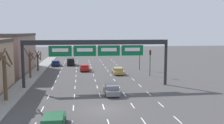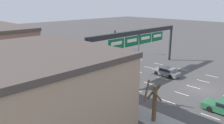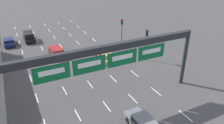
{
  "view_description": "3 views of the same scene",
  "coord_description": "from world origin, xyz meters",
  "px_view_note": "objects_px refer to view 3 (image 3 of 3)",
  "views": [
    {
      "loc": [
        -2.49,
        -25.77,
        8.34
      ],
      "look_at": [
        1.93,
        8.44,
        4.07
      ],
      "focal_mm": 40.0,
      "sensor_mm": 36.0,
      "label": 1
    },
    {
      "loc": [
        -28.25,
        -11.23,
        11.54
      ],
      "look_at": [
        -3.81,
        13.37,
        1.96
      ],
      "focal_mm": 35.0,
      "sensor_mm": 36.0,
      "label": 2
    },
    {
      "loc": [
        -8.01,
        -6.53,
        14.82
      ],
      "look_at": [
        3.13,
        16.04,
        2.51
      ],
      "focal_mm": 35.0,
      "sensor_mm": 36.0,
      "label": 3
    }
  ],
  "objects_px": {
    "suv_black": "(29,36)",
    "car_navy": "(9,42)",
    "car_grey": "(143,123)",
    "sign_gantry": "(105,57)",
    "car_gold": "(105,56)",
    "traffic_light_mid_block": "(122,27)",
    "car_red": "(57,51)",
    "traffic_light_near_gantry": "(147,39)"
  },
  "relations": [
    {
      "from": "suv_black",
      "to": "car_grey",
      "type": "height_order",
      "value": "suv_black"
    },
    {
      "from": "car_red",
      "to": "suv_black",
      "type": "bearing_deg",
      "value": 109.24
    },
    {
      "from": "car_gold",
      "to": "car_red",
      "type": "height_order",
      "value": "car_red"
    },
    {
      "from": "car_grey",
      "to": "suv_black",
      "type": "bearing_deg",
      "value": 102.05
    },
    {
      "from": "suv_black",
      "to": "car_grey",
      "type": "xyz_separation_m",
      "value": [
        6.34,
        -29.71,
        -0.23
      ]
    },
    {
      "from": "sign_gantry",
      "to": "car_grey",
      "type": "relative_size",
      "value": 5.03
    },
    {
      "from": "traffic_light_near_gantry",
      "to": "sign_gantry",
      "type": "bearing_deg",
      "value": -143.25
    },
    {
      "from": "traffic_light_near_gantry",
      "to": "traffic_light_mid_block",
      "type": "relative_size",
      "value": 1.03
    },
    {
      "from": "car_navy",
      "to": "car_grey",
      "type": "xyz_separation_m",
      "value": [
        9.92,
        -29.05,
        0.05
      ]
    },
    {
      "from": "sign_gantry",
      "to": "suv_black",
      "type": "relative_size",
      "value": 5.12
    },
    {
      "from": "car_navy",
      "to": "suv_black",
      "type": "bearing_deg",
      "value": 10.44
    },
    {
      "from": "sign_gantry",
      "to": "traffic_light_mid_block",
      "type": "xyz_separation_m",
      "value": [
        10.26,
        15.24,
        -2.5
      ]
    },
    {
      "from": "car_navy",
      "to": "car_red",
      "type": "bearing_deg",
      "value": -51.18
    },
    {
      "from": "sign_gantry",
      "to": "traffic_light_mid_block",
      "type": "height_order",
      "value": "sign_gantry"
    },
    {
      "from": "suv_black",
      "to": "traffic_light_mid_block",
      "type": "height_order",
      "value": "traffic_light_mid_block"
    },
    {
      "from": "car_navy",
      "to": "traffic_light_mid_block",
      "type": "distance_m",
      "value": 20.8
    },
    {
      "from": "traffic_light_mid_block",
      "to": "sign_gantry",
      "type": "bearing_deg",
      "value": -123.96
    },
    {
      "from": "suv_black",
      "to": "car_gold",
      "type": "relative_size",
      "value": 0.94
    },
    {
      "from": "car_navy",
      "to": "car_gold",
      "type": "distance_m",
      "value": 18.87
    },
    {
      "from": "suv_black",
      "to": "traffic_light_mid_block",
      "type": "distance_m",
      "value": 17.97
    },
    {
      "from": "car_navy",
      "to": "traffic_light_near_gantry",
      "type": "xyz_separation_m",
      "value": [
        18.8,
        -16.32,
        2.78
      ]
    },
    {
      "from": "suv_black",
      "to": "traffic_light_near_gantry",
      "type": "relative_size",
      "value": 0.87
    },
    {
      "from": "car_red",
      "to": "car_grey",
      "type": "xyz_separation_m",
      "value": [
        3.19,
        -20.68,
        0.02
      ]
    },
    {
      "from": "sign_gantry",
      "to": "car_red",
      "type": "distance_m",
      "value": 16.66
    },
    {
      "from": "car_navy",
      "to": "car_grey",
      "type": "relative_size",
      "value": 0.92
    },
    {
      "from": "car_gold",
      "to": "car_grey",
      "type": "bearing_deg",
      "value": -101.78
    },
    {
      "from": "car_navy",
      "to": "car_red",
      "type": "xyz_separation_m",
      "value": [
        6.73,
        -8.37,
        0.03
      ]
    },
    {
      "from": "traffic_light_mid_block",
      "to": "car_navy",
      "type": "bearing_deg",
      "value": 154.44
    },
    {
      "from": "car_grey",
      "to": "sign_gantry",
      "type": "bearing_deg",
      "value": 107.82
    },
    {
      "from": "car_red",
      "to": "traffic_light_mid_block",
      "type": "xyz_separation_m",
      "value": [
        11.87,
        -0.53,
        2.66
      ]
    },
    {
      "from": "sign_gantry",
      "to": "car_gold",
      "type": "xyz_separation_m",
      "value": [
        4.82,
        10.6,
        -5.17
      ]
    },
    {
      "from": "car_navy",
      "to": "sign_gantry",
      "type": "bearing_deg",
      "value": -70.93
    },
    {
      "from": "suv_black",
      "to": "car_navy",
      "type": "xyz_separation_m",
      "value": [
        -3.58,
        -0.66,
        -0.27
      ]
    },
    {
      "from": "suv_black",
      "to": "car_gold",
      "type": "distance_m",
      "value": 17.12
    },
    {
      "from": "suv_black",
      "to": "car_gold",
      "type": "bearing_deg",
      "value": -55.99
    },
    {
      "from": "traffic_light_near_gantry",
      "to": "car_navy",
      "type": "bearing_deg",
      "value": 139.04
    },
    {
      "from": "traffic_light_near_gantry",
      "to": "car_grey",
      "type": "bearing_deg",
      "value": -124.9
    },
    {
      "from": "car_gold",
      "to": "car_red",
      "type": "xyz_separation_m",
      "value": [
        -6.43,
        5.16,
        0.01
      ]
    },
    {
      "from": "suv_black",
      "to": "car_navy",
      "type": "bearing_deg",
      "value": -169.56
    },
    {
      "from": "sign_gantry",
      "to": "traffic_light_near_gantry",
      "type": "height_order",
      "value": "sign_gantry"
    },
    {
      "from": "sign_gantry",
      "to": "suv_black",
      "type": "bearing_deg",
      "value": 100.87
    },
    {
      "from": "suv_black",
      "to": "car_grey",
      "type": "distance_m",
      "value": 30.38
    }
  ]
}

